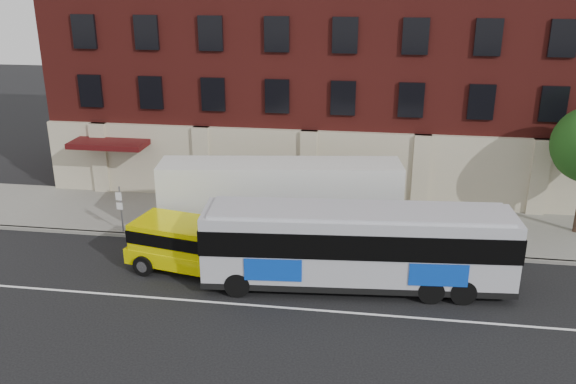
# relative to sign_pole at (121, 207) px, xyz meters

# --- Properties ---
(ground) EXTENTS (120.00, 120.00, 0.00)m
(ground) POSITION_rel_sign_pole_xyz_m (8.50, -6.15, -1.45)
(ground) COLOR black
(ground) RESTS_ON ground
(sidewalk) EXTENTS (60.00, 6.00, 0.15)m
(sidewalk) POSITION_rel_sign_pole_xyz_m (8.50, 2.85, -1.38)
(sidewalk) COLOR gray
(sidewalk) RESTS_ON ground
(kerb) EXTENTS (60.00, 0.25, 0.15)m
(kerb) POSITION_rel_sign_pole_xyz_m (8.50, -0.15, -1.38)
(kerb) COLOR gray
(kerb) RESTS_ON ground
(lane_line) EXTENTS (60.00, 0.12, 0.01)m
(lane_line) POSITION_rel_sign_pole_xyz_m (8.50, -5.65, -1.45)
(lane_line) COLOR white
(lane_line) RESTS_ON ground
(building) EXTENTS (30.00, 12.10, 15.00)m
(building) POSITION_rel_sign_pole_xyz_m (8.49, 10.77, 6.13)
(building) COLOR maroon
(building) RESTS_ON sidewalk
(sign_pole) EXTENTS (0.30, 0.20, 2.50)m
(sign_pole) POSITION_rel_sign_pole_xyz_m (0.00, 0.00, 0.00)
(sign_pole) COLOR slate
(sign_pole) RESTS_ON ground
(city_bus) EXTENTS (12.52, 3.61, 3.38)m
(city_bus) POSITION_rel_sign_pole_xyz_m (11.51, -3.50, 0.42)
(city_bus) COLOR #BABBC4
(city_bus) RESTS_ON ground
(yellow_suv) EXTENTS (5.88, 3.33, 2.19)m
(yellow_suv) POSITION_rel_sign_pole_xyz_m (4.24, -3.08, -0.20)
(yellow_suv) COLOR #EBE300
(yellow_suv) RESTS_ON ground
(shipping_container) EXTENTS (11.54, 3.83, 3.78)m
(shipping_container) POSITION_rel_sign_pole_xyz_m (7.68, 0.91, 0.42)
(shipping_container) COLOR black
(shipping_container) RESTS_ON ground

